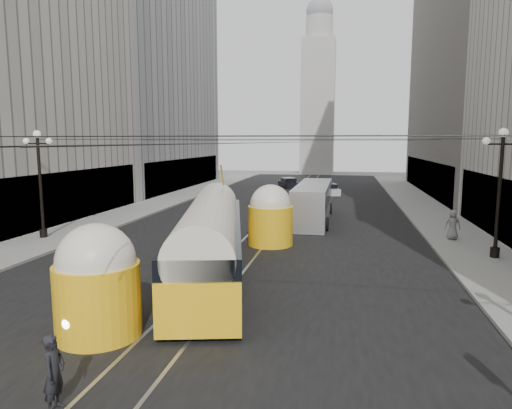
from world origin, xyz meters
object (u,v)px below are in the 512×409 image
at_px(pedestrian_crossing_a, 54,373).
at_px(pedestrian_sidewalk_right, 453,225).
at_px(streetcar, 210,238).
at_px(city_bus, 313,201).

xyz_separation_m(pedestrian_crossing_a, pedestrian_sidewalk_right, (12.43, 19.77, 0.15)).
bearing_deg(streetcar, pedestrian_crossing_a, -92.56).
bearing_deg(pedestrian_sidewalk_right, city_bus, -25.46).
relative_size(city_bus, pedestrian_crossing_a, 6.20).
bearing_deg(streetcar, city_bus, 77.21).
relative_size(pedestrian_crossing_a, pedestrian_sidewalk_right, 1.00).
height_order(city_bus, pedestrian_sidewalk_right, city_bus).
bearing_deg(streetcar, pedestrian_sidewalk_right, 38.26).
xyz_separation_m(streetcar, pedestrian_sidewalk_right, (11.97, 9.44, -0.70)).
relative_size(streetcar, pedestrian_sidewalk_right, 8.96).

